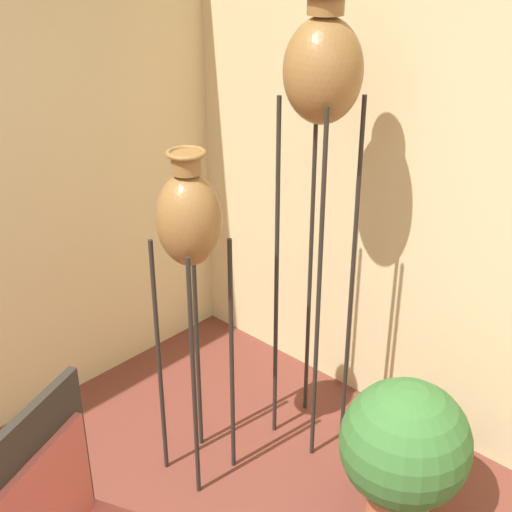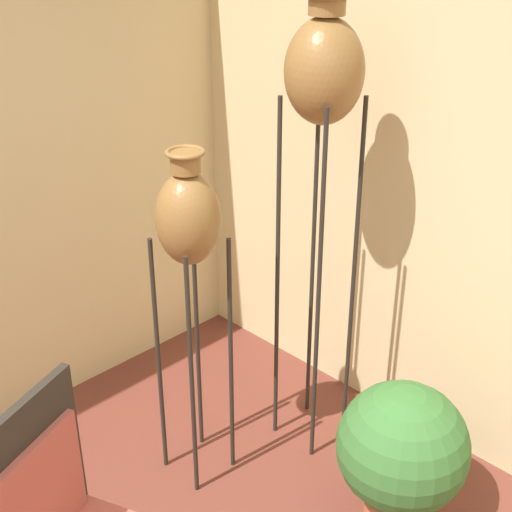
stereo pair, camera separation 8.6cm
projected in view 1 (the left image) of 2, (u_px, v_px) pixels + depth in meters
The scene contains 3 objects.
vase_stand_tall at pixel (323, 82), 2.83m from camera, with size 0.32×0.32×2.09m.
vase_stand_medium at pixel (189, 227), 2.82m from camera, with size 0.26×0.26×1.56m.
potted_plant at pixel (404, 449), 2.94m from camera, with size 0.55×0.55×0.68m.
Camera 1 is at (-0.61, -0.83, 2.40)m, focal length 50.00 mm.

